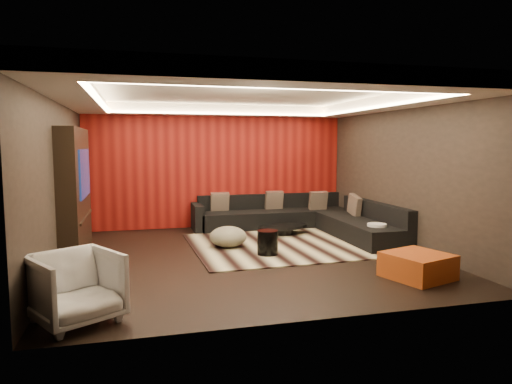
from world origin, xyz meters
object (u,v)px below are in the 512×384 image
object	(u,v)px
sectional_sofa	(304,220)
coffee_table	(283,230)
drum_stool	(268,242)
armchair	(76,288)
orange_ottoman	(418,266)
white_side_table	(377,235)

from	to	relation	value
sectional_sofa	coffee_table	bearing A→B (deg)	-155.45
drum_stool	armchair	bearing A→B (deg)	-140.33
coffee_table	orange_ottoman	xyz separation A→B (m)	(0.92, -3.49, 0.06)
drum_stool	white_side_table	xyz separation A→B (m)	(2.16, 0.10, -0.01)
white_side_table	orange_ottoman	xyz separation A→B (m)	(-0.43, -1.93, -0.04)
orange_ottoman	sectional_sofa	size ratio (longest dim) A/B	0.22
coffee_table	armchair	size ratio (longest dim) A/B	1.34
orange_ottoman	sectional_sofa	bearing A→B (deg)	95.16
white_side_table	sectional_sofa	size ratio (longest dim) A/B	0.12
drum_stool	sectional_sofa	size ratio (longest dim) A/B	0.12
orange_ottoman	sectional_sofa	xyz separation A→B (m)	(-0.34, 3.75, 0.08)
coffee_table	white_side_table	xyz separation A→B (m)	(1.34, -1.55, 0.11)
drum_stool	white_side_table	world-z (taller)	white_side_table
drum_stool	sectional_sofa	world-z (taller)	sectional_sofa
orange_ottoman	coffee_table	bearing A→B (deg)	104.74
coffee_table	armchair	world-z (taller)	armchair
drum_stool	orange_ottoman	world-z (taller)	drum_stool
coffee_table	sectional_sofa	size ratio (longest dim) A/B	0.31
drum_stool	white_side_table	bearing A→B (deg)	2.64
drum_stool	orange_ottoman	bearing A→B (deg)	-46.59
white_side_table	orange_ottoman	size ratio (longest dim) A/B	0.56
orange_ottoman	sectional_sofa	world-z (taller)	sectional_sofa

